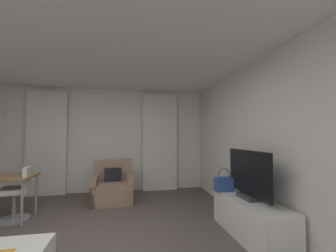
% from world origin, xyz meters
% --- Properties ---
extents(wall_window, '(5.12, 0.06, 2.60)m').
position_xyz_m(wall_window, '(0.00, 3.03, 1.30)').
color(wall_window, silver).
rests_on(wall_window, ground).
extents(wall_right, '(0.06, 6.12, 2.60)m').
position_xyz_m(wall_right, '(2.53, 0.00, 1.30)').
color(wall_right, silver).
rests_on(wall_right, ground).
extents(ceiling, '(5.12, 6.12, 0.06)m').
position_xyz_m(ceiling, '(0.00, 0.00, 2.63)').
color(ceiling, white).
rests_on(ceiling, wall_left).
extents(curtain_left_panel, '(0.90, 0.06, 2.50)m').
position_xyz_m(curtain_left_panel, '(-1.38, 2.90, 1.25)').
color(curtain_left_panel, silver).
rests_on(curtain_left_panel, ground).
extents(curtain_right_panel, '(0.90, 0.06, 2.50)m').
position_xyz_m(curtain_right_panel, '(1.38, 2.90, 1.25)').
color(curtain_right_panel, silver).
rests_on(curtain_right_panel, ground).
extents(armchair, '(0.86, 0.83, 0.85)m').
position_xyz_m(armchair, '(0.22, 2.12, 0.28)').
color(armchair, '#997A66').
rests_on(armchair, ground).
extents(desk_chair, '(0.48, 0.48, 0.88)m').
position_xyz_m(desk_chair, '(-1.29, 1.35, 0.39)').
color(desk_chair, gray).
rests_on(desk_chair, ground).
extents(tv_console, '(0.50, 1.38, 0.52)m').
position_xyz_m(tv_console, '(2.20, 0.07, 0.26)').
color(tv_console, white).
rests_on(tv_console, ground).
extents(tv_flatscreen, '(0.20, 1.00, 0.68)m').
position_xyz_m(tv_flatscreen, '(2.20, 0.09, 0.84)').
color(tv_flatscreen, '#333338').
rests_on(tv_flatscreen, tv_console).
extents(handbag_primary, '(0.30, 0.14, 0.37)m').
position_xyz_m(handbag_primary, '(2.05, 0.56, 0.64)').
color(handbag_primary, '#335193').
rests_on(handbag_primary, tv_console).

